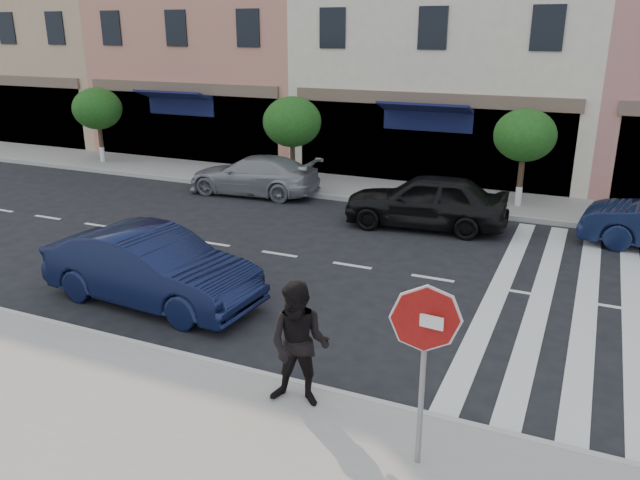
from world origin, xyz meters
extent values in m
plane|color=black|center=(0.00, 0.00, 0.00)|extent=(120.00, 120.00, 0.00)
cube|color=gray|center=(0.00, -3.75, 0.07)|extent=(60.00, 4.50, 0.15)
cube|color=gray|center=(0.00, 11.00, 0.07)|extent=(60.00, 3.00, 0.15)
cube|color=tan|center=(-22.00, 17.00, 6.00)|extent=(12.00, 9.00, 12.00)
cube|color=beige|center=(-0.50, 17.00, 5.50)|extent=(11.00, 9.00, 11.00)
cylinder|color=#473323|center=(-14.00, 10.80, 0.98)|extent=(0.18, 0.18, 1.65)
cylinder|color=silver|center=(-14.00, 10.80, 0.45)|extent=(0.20, 0.20, 0.60)
ellipsoid|color=#1A4513|center=(-14.00, 10.80, 2.35)|extent=(2.00, 2.00, 1.70)
cylinder|color=#473323|center=(-5.00, 10.80, 0.95)|extent=(0.18, 0.18, 1.60)
cylinder|color=silver|center=(-5.00, 10.80, 0.45)|extent=(0.20, 0.20, 0.60)
ellipsoid|color=#1A4513|center=(-5.00, 10.80, 2.32)|extent=(2.10, 2.10, 1.79)
cylinder|color=#473323|center=(3.00, 10.80, 1.00)|extent=(0.18, 0.18, 1.71)
cylinder|color=silver|center=(3.00, 10.80, 0.45)|extent=(0.20, 0.20, 0.60)
ellipsoid|color=#1A4513|center=(3.00, 10.80, 2.38)|extent=(1.90, 1.90, 1.62)
cylinder|color=gray|center=(3.48, -2.60, 1.28)|extent=(0.08, 0.08, 2.26)
cylinder|color=white|center=(3.48, -2.61, 2.20)|extent=(0.88, 0.10, 0.88)
cylinder|color=#9E1411|center=(3.48, -2.63, 2.20)|extent=(0.82, 0.11, 0.82)
cube|color=white|center=(3.48, -2.66, 2.20)|extent=(0.46, 0.06, 0.16)
imported|color=black|center=(1.50, -2.00, 1.12)|extent=(1.04, 0.87, 1.93)
imported|color=black|center=(-3.03, 0.30, 0.78)|extent=(4.84, 1.93, 1.56)
imported|color=gray|center=(-5.67, 9.10, 0.67)|extent=(4.72, 2.18, 1.34)
imported|color=black|center=(0.78, 7.79, 0.79)|extent=(4.81, 2.34, 1.58)
camera|label=1|loc=(5.08, -9.26, 5.48)|focal=35.00mm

